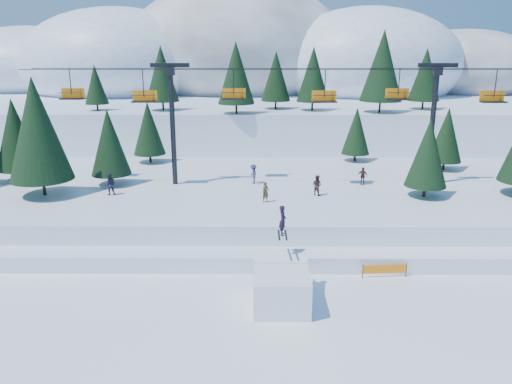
{
  "coord_description": "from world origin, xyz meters",
  "views": [
    {
      "loc": [
        -1.62,
        -24.19,
        13.86
      ],
      "look_at": [
        -1.83,
        6.0,
        5.2
      ],
      "focal_mm": 35.0,
      "sensor_mm": 36.0,
      "label": 1
    }
  ],
  "objects_px": {
    "chairlift": "(295,105)",
    "banner_near": "(385,269)",
    "jump_kicker": "(281,285)",
    "banner_far": "(432,259)"
  },
  "relations": [
    {
      "from": "jump_kicker",
      "to": "chairlift",
      "type": "relative_size",
      "value": 0.12
    },
    {
      "from": "jump_kicker",
      "to": "banner_near",
      "type": "height_order",
      "value": "jump_kicker"
    },
    {
      "from": "jump_kicker",
      "to": "banner_near",
      "type": "xyz_separation_m",
      "value": [
        6.67,
        3.45,
        -0.63
      ]
    },
    {
      "from": "banner_near",
      "to": "jump_kicker",
      "type": "bearing_deg",
      "value": -152.62
    },
    {
      "from": "banner_far",
      "to": "banner_near",
      "type": "bearing_deg",
      "value": -155.54
    },
    {
      "from": "chairlift",
      "to": "banner_near",
      "type": "xyz_separation_m",
      "value": [
        4.91,
        -13.39,
        -8.78
      ]
    },
    {
      "from": "jump_kicker",
      "to": "banner_far",
      "type": "bearing_deg",
      "value": 26.38
    },
    {
      "from": "jump_kicker",
      "to": "banner_near",
      "type": "distance_m",
      "value": 7.53
    },
    {
      "from": "jump_kicker",
      "to": "banner_far",
      "type": "relative_size",
      "value": 2.02
    },
    {
      "from": "chairlift",
      "to": "banner_near",
      "type": "bearing_deg",
      "value": -69.84
    }
  ]
}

